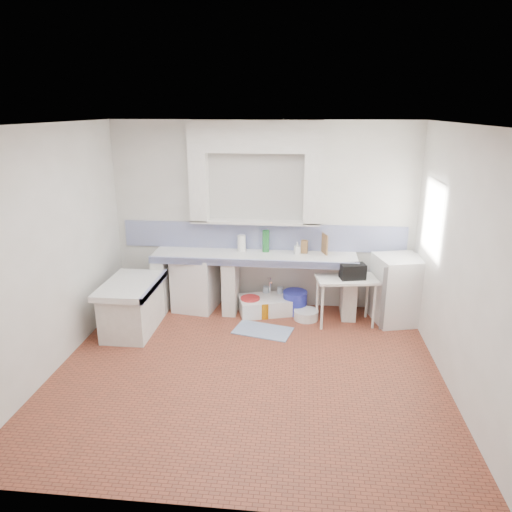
# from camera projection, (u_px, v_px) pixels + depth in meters

# --- Properties ---
(floor) EXTENTS (4.50, 4.50, 0.00)m
(floor) POSITION_uv_depth(u_px,v_px,m) (247.00, 370.00, 5.50)
(floor) COLOR brown
(floor) RESTS_ON ground
(ceiling) EXTENTS (4.50, 4.50, 0.00)m
(ceiling) POSITION_uv_depth(u_px,v_px,m) (246.00, 124.00, 4.66)
(ceiling) COLOR silver
(ceiling) RESTS_ON ground
(wall_back) EXTENTS (4.50, 0.00, 4.50)m
(wall_back) POSITION_uv_depth(u_px,v_px,m) (263.00, 217.00, 6.98)
(wall_back) COLOR silver
(wall_back) RESTS_ON ground
(wall_front) EXTENTS (4.50, 0.00, 4.50)m
(wall_front) POSITION_uv_depth(u_px,v_px,m) (212.00, 346.00, 3.18)
(wall_front) COLOR silver
(wall_front) RESTS_ON ground
(wall_left) EXTENTS (0.00, 4.50, 4.50)m
(wall_left) POSITION_uv_depth(u_px,v_px,m) (50.00, 251.00, 5.30)
(wall_left) COLOR silver
(wall_left) RESTS_ON ground
(wall_right) EXTENTS (0.00, 4.50, 4.50)m
(wall_right) POSITION_uv_depth(u_px,v_px,m) (461.00, 264.00, 4.86)
(wall_right) COLOR silver
(wall_right) RESTS_ON ground
(alcove_mass) EXTENTS (1.90, 0.25, 0.45)m
(alcove_mass) POSITION_uv_depth(u_px,v_px,m) (255.00, 136.00, 6.51)
(alcove_mass) COLOR silver
(alcove_mass) RESTS_ON ground
(window_frame) EXTENTS (0.35, 0.86, 1.06)m
(window_frame) POSITION_uv_depth(u_px,v_px,m) (447.00, 220.00, 5.92)
(window_frame) COLOR #371E11
(window_frame) RESTS_ON ground
(lace_valance) EXTENTS (0.01, 0.84, 0.24)m
(lace_valance) POSITION_uv_depth(u_px,v_px,m) (439.00, 190.00, 5.82)
(lace_valance) COLOR white
(lace_valance) RESTS_ON ground
(counter_slab) EXTENTS (3.00, 0.60, 0.08)m
(counter_slab) POSITION_uv_depth(u_px,v_px,m) (254.00, 257.00, 6.86)
(counter_slab) COLOR white
(counter_slab) RESTS_ON ground
(counter_lip) EXTENTS (3.00, 0.04, 0.10)m
(counter_lip) POSITION_uv_depth(u_px,v_px,m) (252.00, 263.00, 6.60)
(counter_lip) COLOR navy
(counter_lip) RESTS_ON ground
(counter_pier_left) EXTENTS (0.20, 0.55, 0.82)m
(counter_pier_left) POSITION_uv_depth(u_px,v_px,m) (163.00, 282.00, 7.14)
(counter_pier_left) COLOR silver
(counter_pier_left) RESTS_ON ground
(counter_pier_mid) EXTENTS (0.20, 0.55, 0.82)m
(counter_pier_mid) POSITION_uv_depth(u_px,v_px,m) (231.00, 285.00, 7.03)
(counter_pier_mid) COLOR silver
(counter_pier_mid) RESTS_ON ground
(counter_pier_right) EXTENTS (0.20, 0.55, 0.82)m
(counter_pier_right) POSITION_uv_depth(u_px,v_px,m) (349.00, 289.00, 6.87)
(counter_pier_right) COLOR silver
(counter_pier_right) RESTS_ON ground
(peninsula_top) EXTENTS (0.70, 1.10, 0.08)m
(peninsula_top) POSITION_uv_depth(u_px,v_px,m) (131.00, 285.00, 6.32)
(peninsula_top) COLOR white
(peninsula_top) RESTS_ON ground
(peninsula_base) EXTENTS (0.60, 1.00, 0.62)m
(peninsula_base) POSITION_uv_depth(u_px,v_px,m) (133.00, 309.00, 6.43)
(peninsula_base) COLOR silver
(peninsula_base) RESTS_ON ground
(peninsula_lip) EXTENTS (0.04, 1.10, 0.10)m
(peninsula_lip) POSITION_uv_depth(u_px,v_px,m) (154.00, 286.00, 6.29)
(peninsula_lip) COLOR navy
(peninsula_lip) RESTS_ON ground
(backsplash) EXTENTS (4.27, 0.03, 0.40)m
(backsplash) POSITION_uv_depth(u_px,v_px,m) (263.00, 236.00, 7.05)
(backsplash) COLOR navy
(backsplash) RESTS_ON ground
(stove) EXTENTS (0.67, 0.66, 0.84)m
(stove) POSITION_uv_depth(u_px,v_px,m) (196.00, 282.00, 7.10)
(stove) COLOR white
(stove) RESTS_ON ground
(sink) EXTENTS (0.99, 0.72, 0.21)m
(sink) POSITION_uv_depth(u_px,v_px,m) (269.00, 306.00, 7.04)
(sink) COLOR white
(sink) RESTS_ON ground
(side_table) EXTENTS (0.89, 0.58, 0.04)m
(side_table) POSITION_uv_depth(u_px,v_px,m) (345.00, 301.00, 6.61)
(side_table) COLOR white
(side_table) RESTS_ON ground
(fridge) EXTENTS (0.76, 0.76, 0.97)m
(fridge) POSITION_uv_depth(u_px,v_px,m) (398.00, 289.00, 6.66)
(fridge) COLOR white
(fridge) RESTS_ON ground
(bucket_red) EXTENTS (0.33, 0.33, 0.27)m
(bucket_red) POSITION_uv_depth(u_px,v_px,m) (250.00, 306.00, 6.96)
(bucket_red) COLOR red
(bucket_red) RESTS_ON ground
(bucket_orange) EXTENTS (0.26, 0.26, 0.24)m
(bucket_orange) POSITION_uv_depth(u_px,v_px,m) (263.00, 309.00, 6.90)
(bucket_orange) COLOR #C26F07
(bucket_orange) RESTS_ON ground
(bucket_blue) EXTENTS (0.38, 0.38, 0.34)m
(bucket_blue) POSITION_uv_depth(u_px,v_px,m) (295.00, 302.00, 7.02)
(bucket_blue) COLOR #282FB2
(bucket_blue) RESTS_ON ground
(basin_white) EXTENTS (0.37, 0.37, 0.14)m
(basin_white) POSITION_uv_depth(u_px,v_px,m) (306.00, 315.00, 6.82)
(basin_white) COLOR white
(basin_white) RESTS_ON ground
(water_bottle_a) EXTENTS (0.11, 0.11, 0.34)m
(water_bottle_a) POSITION_uv_depth(u_px,v_px,m) (266.00, 297.00, 7.20)
(water_bottle_a) COLOR silver
(water_bottle_a) RESTS_ON ground
(water_bottle_b) EXTENTS (0.12, 0.12, 0.34)m
(water_bottle_b) POSITION_uv_depth(u_px,v_px,m) (280.00, 298.00, 7.18)
(water_bottle_b) COLOR silver
(water_bottle_b) RESTS_ON ground
(black_bag) EXTENTS (0.37, 0.26, 0.21)m
(black_bag) POSITION_uv_depth(u_px,v_px,m) (353.00, 271.00, 6.45)
(black_bag) COLOR black
(black_bag) RESTS_ON side_table
(green_bottle_a) EXTENTS (0.10, 0.10, 0.33)m
(green_bottle_a) POSITION_uv_depth(u_px,v_px,m) (265.00, 241.00, 6.93)
(green_bottle_a) COLOR #1E682D
(green_bottle_a) RESTS_ON counter_slab
(green_bottle_b) EXTENTS (0.09, 0.09, 0.33)m
(green_bottle_b) POSITION_uv_depth(u_px,v_px,m) (267.00, 241.00, 6.93)
(green_bottle_b) COLOR #1E682D
(green_bottle_b) RESTS_ON counter_slab
(knife_block) EXTENTS (0.10, 0.09, 0.19)m
(knife_block) POSITION_uv_depth(u_px,v_px,m) (304.00, 247.00, 6.89)
(knife_block) COLOR olive
(knife_block) RESTS_ON counter_slab
(cutting_board) EXTENTS (0.09, 0.21, 0.30)m
(cutting_board) POSITION_uv_depth(u_px,v_px,m) (325.00, 244.00, 6.85)
(cutting_board) COLOR olive
(cutting_board) RESTS_ON counter_slab
(paper_towel) EXTENTS (0.13, 0.13, 0.25)m
(paper_towel) POSITION_uv_depth(u_px,v_px,m) (242.00, 243.00, 6.98)
(paper_towel) COLOR white
(paper_towel) RESTS_ON counter_slab
(soap_bottle) EXTENTS (0.10, 0.10, 0.18)m
(soap_bottle) POSITION_uv_depth(u_px,v_px,m) (297.00, 248.00, 6.85)
(soap_bottle) COLOR white
(soap_bottle) RESTS_ON counter_slab
(rug) EXTENTS (0.87, 0.62, 0.01)m
(rug) POSITION_uv_depth(u_px,v_px,m) (263.00, 331.00, 6.47)
(rug) COLOR navy
(rug) RESTS_ON ground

